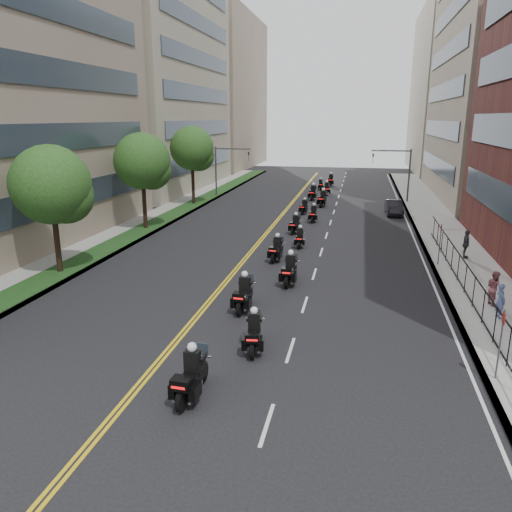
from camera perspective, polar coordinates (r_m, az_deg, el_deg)
The scene contains 29 objects.
ground at distance 16.33m, azimuth -10.36°, elevation -17.13°, with size 160.00×160.00×0.00m, color black.
sidewalk_right at distance 39.18m, azimuth 21.00°, elevation 1.72°, with size 4.00×90.00×0.15m, color gray.
sidewalk_left at distance 42.41m, azimuth -12.91°, elevation 3.36°, with size 4.00×90.00×0.15m, color gray.
grass_strip at distance 42.07m, azimuth -11.93°, elevation 3.45°, with size 2.00×90.00×0.04m, color black.
building_right_far at distance 92.14m, azimuth 22.80°, elevation 17.06°, with size 15.00×28.00×26.00m, color gray.
building_left_mid at distance 67.09m, azimuth -13.54°, elevation 22.23°, with size 16.11×28.00×34.00m.
building_left_far at distance 94.82m, azimuth -5.38°, elevation 18.07°, with size 16.00×28.00×26.00m, color gray.
iron_fence at distance 26.44m, azimuth 23.21°, elevation -3.01°, with size 0.05×28.00×1.50m.
street_trees at distance 35.55m, azimuth -16.27°, elevation 9.11°, with size 4.40×38.40×7.98m.
traffic_signal_right at distance 55.03m, azimuth 16.15°, elevation 9.69°, with size 4.09×0.20×5.60m.
traffic_signal_left at distance 56.90m, azimuth -3.67°, elevation 10.44°, with size 4.09×0.20×5.60m.
motorcycle_0 at distance 16.55m, azimuth -7.42°, elevation -13.55°, with size 0.62×2.54×1.87m.
motorcycle_1 at distance 19.49m, azimuth -0.25°, elevation -8.88°, with size 0.72×2.36×1.75m.
motorcycle_2 at distance 23.40m, azimuth -1.39°, elevation -4.47°, with size 0.59×2.53×1.87m.
motorcycle_3 at distance 27.04m, azimuth 3.90°, elevation -1.70°, with size 0.63×2.55×1.88m.
motorcycle_4 at distance 31.48m, azimuth 2.39°, elevation 0.71°, with size 0.66×2.37×1.75m.
motorcycle_5 at distance 34.92m, azimuth 5.03°, elevation 2.02°, with size 0.52×2.09×1.55m.
motorcycle_6 at distance 39.12m, azimuth 4.51°, elevation 3.56°, with size 0.66×2.23×1.65m.
motorcycle_7 at distance 43.58m, azimuth 6.59°, elevation 4.74°, with size 0.51×2.22×1.64m.
motorcycle_8 at distance 47.21m, azimuth 5.53°, elevation 5.55°, with size 0.63×2.07×1.53m.
motorcycle_9 at distance 51.26m, azimuth 7.64°, elevation 6.44°, with size 0.78×2.55×1.88m.
motorcycle_10 at distance 55.38m, azimuth 6.52°, elevation 7.14°, with size 0.61×2.54×1.87m.
motorcycle_11 at distance 58.97m, azimuth 8.09°, elevation 7.55°, with size 0.66×2.35×1.73m.
motorcycle_12 at distance 63.35m, azimuth 7.40°, elevation 8.05°, with size 0.63×2.07×1.53m.
motorcycle_13 at distance 67.19m, azimuth 8.55°, elevation 8.53°, with size 0.57×2.46×1.82m.
parked_sedan at distance 48.34m, azimuth 15.48°, elevation 5.37°, with size 1.42×4.07×1.34m, color black.
pedestrian_a at distance 24.61m, azimuth 26.14°, elevation -4.61°, with size 0.58×0.38×1.58m, color #4C598B.
pedestrian_b at distance 26.15m, azimuth 25.59°, elevation -3.31°, with size 0.81×0.63×1.66m, color #925053.
pedestrian_c at distance 34.07m, azimuth 22.87°, elevation 1.25°, with size 1.05×0.44×1.80m, color #38383E.
Camera 1 is at (5.50, -12.64, 8.76)m, focal length 35.00 mm.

